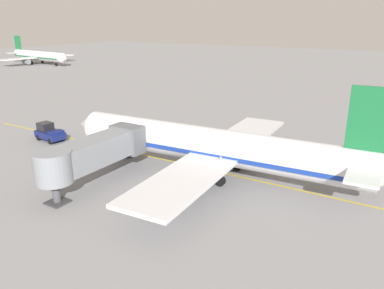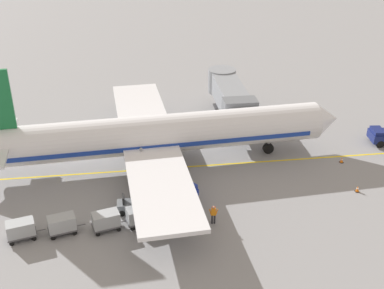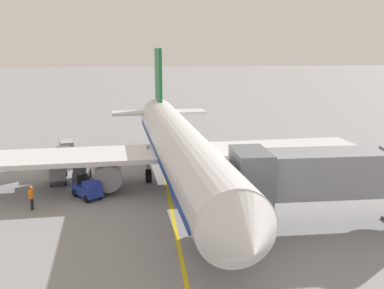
{
  "view_description": "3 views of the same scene",
  "coord_description": "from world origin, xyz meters",
  "views": [
    {
      "loc": [
        -34.05,
        -17.01,
        15.74
      ],
      "look_at": [
        -0.46,
        3.77,
        2.74
      ],
      "focal_mm": 35.27,
      "sensor_mm": 36.0,
      "label": 1
    },
    {
      "loc": [
        41.63,
        -1.66,
        24.22
      ],
      "look_at": [
        1.98,
        3.72,
        3.47
      ],
      "focal_mm": 46.26,
      "sensor_mm": 36.0,
      "label": 2
    },
    {
      "loc": [
        1.96,
        34.36,
        10.98
      ],
      "look_at": [
        -1.91,
        1.2,
        3.54
      ],
      "focal_mm": 41.98,
      "sensor_mm": 36.0,
      "label": 3
    }
  ],
  "objects": [
    {
      "name": "distant_taxiing_airliner",
      "position": [
        59.59,
        109.29,
        3.03
      ],
      "size": [
        28.86,
        35.48,
        10.1
      ],
      "color": "silver",
      "rests_on": "ground"
    },
    {
      "name": "parked_airliner",
      "position": [
        -0.99,
        0.67,
        3.19
      ],
      "size": [
        30.27,
        37.34,
        10.63
      ],
      "color": "silver",
      "rests_on": "ground"
    },
    {
      "name": "pushback_tractor",
      "position": [
        -2.12,
        25.82,
        1.1
      ],
      "size": [
        2.67,
        4.61,
        2.4
      ],
      "color": "navy",
      "rests_on": "ground"
    },
    {
      "name": "baggage_tug_lead",
      "position": [
        5.89,
        2.52,
        0.71
      ],
      "size": [
        2.42,
        2.73,
        1.62
      ],
      "color": "#1E339E",
      "rests_on": "ground"
    },
    {
      "name": "ground_crew_wing_walker",
      "position": [
        9.42,
        4.46,
        0.95
      ],
      "size": [
        0.29,
        0.73,
        1.69
      ],
      "color": "#232328",
      "rests_on": "ground"
    },
    {
      "name": "gate_lead_in_line",
      "position": [
        0.0,
        0.0,
        0.0
      ],
      "size": [
        0.24,
        80.0,
        0.01
      ],
      "primitive_type": "cube",
      "color": "gold",
      "rests_on": "ground"
    },
    {
      "name": "baggage_cart_tail_end",
      "position": [
        9.38,
        -10.59,
        0.95
      ],
      "size": [
        1.8,
        2.98,
        1.58
      ],
      "color": "#4C4C51",
      "rests_on": "ground"
    },
    {
      "name": "baggage_cart_second_in_train",
      "position": [
        9.09,
        -4.11,
        0.95
      ],
      "size": [
        1.8,
        2.98,
        1.58
      ],
      "color": "#4C4C51",
      "rests_on": "ground"
    },
    {
      "name": "baggage_cart_front",
      "position": [
        8.73,
        -1.41,
        0.95
      ],
      "size": [
        1.8,
        2.98,
        1.58
      ],
      "color": "#4C4C51",
      "rests_on": "ground"
    },
    {
      "name": "baggage_tug_trailing",
      "position": [
        6.87,
        -1.92,
        0.71
      ],
      "size": [
        1.3,
        2.51,
        1.62
      ],
      "color": "slate",
      "rests_on": "ground"
    },
    {
      "name": "safety_cone_nose_right",
      "position": [
        1.2,
        18.84,
        0.29
      ],
      "size": [
        0.36,
        0.36,
        0.59
      ],
      "color": "black",
      "rests_on": "ground"
    },
    {
      "name": "baggage_cart_third_in_train",
      "position": [
        9.12,
        -7.52,
        0.95
      ],
      "size": [
        1.8,
        2.98,
        1.58
      ],
      "color": "#4C4C51",
      "rests_on": "ground"
    },
    {
      "name": "ground_plane",
      "position": [
        0.0,
        0.0,
        0.0
      ],
      "size": [
        400.0,
        400.0,
        0.0
      ],
      "primitive_type": "plane",
      "color": "gray"
    },
    {
      "name": "jet_bridge",
      "position": [
        -9.57,
        9.6,
        3.45
      ],
      "size": [
        12.52,
        3.5,
        4.98
      ],
      "color": "gray",
      "rests_on": "ground"
    },
    {
      "name": "safety_cone_nose_left",
      "position": [
        6.49,
        18.1,
        0.29
      ],
      "size": [
        0.36,
        0.36,
        0.59
      ],
      "color": "black",
      "rests_on": "ground"
    }
  ]
}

